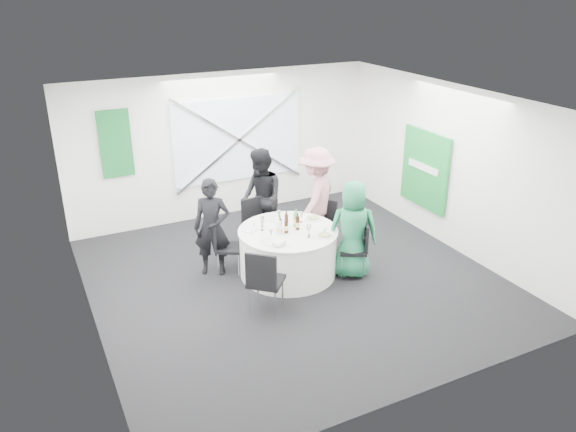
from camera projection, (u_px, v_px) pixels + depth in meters
name	position (u px, v px, depth m)	size (l,w,h in m)	color
floor	(294.00, 279.00, 8.84)	(6.00, 6.00, 0.00)	black
ceiling	(294.00, 101.00, 7.75)	(6.00, 6.00, 0.00)	silver
wall_back	(223.00, 146.00, 10.77)	(6.00, 6.00, 0.00)	white
wall_front	(425.00, 289.00, 5.82)	(6.00, 6.00, 0.00)	white
wall_left	(82.00, 234.00, 7.07)	(6.00, 6.00, 0.00)	white
wall_right	(451.00, 168.00, 9.52)	(6.00, 6.00, 0.00)	white
window_panel	(238.00, 139.00, 10.82)	(2.60, 0.03, 1.60)	silver
window_brace_a	(239.00, 140.00, 10.78)	(0.05, 0.05, 3.16)	silver
window_brace_b	(239.00, 140.00, 10.78)	(0.05, 0.05, 3.16)	silver
green_banner	(116.00, 144.00, 9.79)	(0.55, 0.04, 1.20)	#125E2A
green_sign	(425.00, 169.00, 10.07)	(0.05, 1.20, 1.40)	#1A9036
banquet_table	(288.00, 252.00, 8.86)	(1.56, 1.56, 0.76)	white
chair_back	(255.00, 221.00, 9.58)	(0.47, 0.48, 0.92)	black
chair_back_left	(224.00, 243.00, 8.87)	(0.54, 0.54, 0.87)	black
chair_back_right	(325.00, 220.00, 9.79)	(0.52, 0.52, 0.82)	black
chair_front_right	(358.00, 245.00, 8.76)	(0.56, 0.56, 0.91)	black
chair_front_left	(264.00, 278.00, 7.67)	(0.65, 0.65, 1.01)	black
person_man_back_left	(212.00, 227.00, 8.74)	(0.57, 0.38, 1.57)	black
person_man_back	(261.00, 199.00, 9.65)	(0.85, 0.46, 1.74)	black
person_woman_pink	(316.00, 197.00, 9.71)	(1.13, 0.53, 1.75)	#CF868D
person_woman_green	(353.00, 230.00, 8.67)	(0.77, 0.50, 1.57)	#238253
plate_back	(272.00, 219.00, 9.11)	(0.28, 0.28, 0.01)	white
plate_back_left	(250.00, 229.00, 8.72)	(0.25, 0.25, 0.01)	white
plate_back_right	(313.00, 218.00, 9.11)	(0.28, 0.28, 0.04)	white
plate_front_right	(325.00, 236.00, 8.49)	(0.27, 0.27, 0.04)	white
plate_front_left	(269.00, 242.00, 8.31)	(0.28, 0.28, 0.01)	white
napkin	(279.00, 243.00, 8.20)	(0.19, 0.12, 0.05)	white
beer_bottle_a	(280.00, 225.00, 8.63)	(0.06, 0.06, 0.27)	#391C0A
beer_bottle_b	(286.00, 221.00, 8.78)	(0.06, 0.06, 0.27)	#391C0A
beer_bottle_c	(298.00, 223.00, 8.69)	(0.06, 0.06, 0.27)	#391C0A
beer_bottle_d	(286.00, 227.00, 8.58)	(0.06, 0.06, 0.27)	#391C0A
green_water_bottle	(296.00, 220.00, 8.80)	(0.08, 0.08, 0.29)	green
clear_water_bottle	(278.00, 228.00, 8.51)	(0.08, 0.08, 0.29)	white
wine_glass_a	(309.00, 230.00, 8.43)	(0.07, 0.07, 0.17)	white
wine_glass_b	(271.00, 232.00, 8.34)	(0.07, 0.07, 0.17)	white
wine_glass_c	(309.00, 228.00, 8.50)	(0.07, 0.07, 0.17)	white
wine_glass_d	(262.00, 219.00, 8.79)	(0.07, 0.07, 0.17)	white
wine_glass_e	(279.00, 213.00, 9.01)	(0.07, 0.07, 0.17)	white
wine_glass_f	(262.00, 223.00, 8.67)	(0.07, 0.07, 0.17)	white
wine_glass_g	(301.00, 215.00, 8.95)	(0.07, 0.07, 0.17)	white
fork_a	(322.00, 237.00, 8.47)	(0.01, 0.15, 0.01)	silver
knife_a	(325.00, 230.00, 8.72)	(0.01, 0.15, 0.01)	silver
fork_b	(314.00, 220.00, 9.07)	(0.01, 0.15, 0.01)	silver
knife_b	(300.00, 216.00, 9.21)	(0.01, 0.15, 0.01)	silver
fork_c	(254.00, 225.00, 8.90)	(0.01, 0.15, 0.01)	silver
knife_c	(252.00, 234.00, 8.57)	(0.01, 0.15, 0.01)	silver
fork_d	(264.00, 243.00, 8.29)	(0.01, 0.15, 0.01)	silver
knife_d	(288.00, 246.00, 8.18)	(0.01, 0.15, 0.01)	silver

